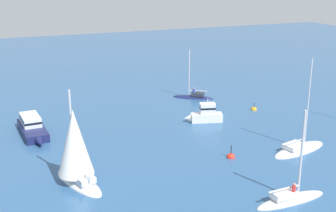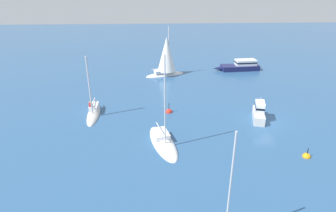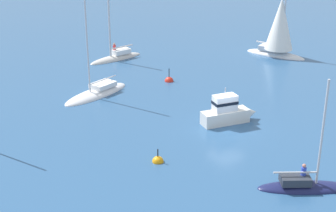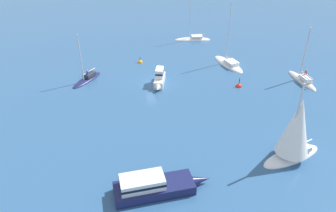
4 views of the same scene
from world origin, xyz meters
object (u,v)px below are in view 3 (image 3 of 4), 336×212
object	(u,v)px
sloop	(305,186)
yacht	(279,30)
sailboat_1	(97,93)
mooring_buoy	(158,162)
sailboat	(116,57)
channel_buoy	(169,81)
cabin_cruiser	(228,112)

from	to	relation	value
sloop	yacht	xyz separation A→B (m)	(-20.56, 20.81, 2.80)
yacht	sailboat_1	bearing A→B (deg)	-111.10
yacht	mooring_buoy	distance (m)	28.87
sailboat	sailboat_1	world-z (taller)	sailboat_1
mooring_buoy	channel_buoy	bearing A→B (deg)	140.09
cabin_cruiser	sailboat_1	size ratio (longest dim) A/B	0.48
sloop	cabin_cruiser	bearing A→B (deg)	108.52
cabin_cruiser	mooring_buoy	xyz separation A→B (m)	(1.95, -8.27, -0.90)
cabin_cruiser	sailboat	size ratio (longest dim) A/B	0.59
channel_buoy	yacht	bearing A→B (deg)	88.83
sailboat	mooring_buoy	world-z (taller)	sailboat
yacht	channel_buoy	distance (m)	15.54
channel_buoy	mooring_buoy	bearing A→B (deg)	-39.91
sloop	cabin_cruiser	size ratio (longest dim) A/B	1.52
cabin_cruiser	sailboat	world-z (taller)	sailboat
cabin_cruiser	sailboat_1	bearing A→B (deg)	128.49
sloop	cabin_cruiser	world-z (taller)	sloop
cabin_cruiser	mooring_buoy	size ratio (longest dim) A/B	3.65
sloop	sailboat_1	world-z (taller)	sailboat_1
cabin_cruiser	channel_buoy	bearing A→B (deg)	92.75
sailboat	channel_buoy	bearing A→B (deg)	87.20
sailboat_1	channel_buoy	world-z (taller)	sailboat_1
mooring_buoy	cabin_cruiser	bearing A→B (deg)	103.25
sloop	cabin_cruiser	distance (m)	10.61
sloop	cabin_cruiser	xyz separation A→B (m)	(-10.10, 3.18, 0.75)
sloop	sailboat_1	distance (m)	21.98
sailboat_1	channel_buoy	size ratio (longest dim) A/B	5.89
cabin_cruiser	channel_buoy	distance (m)	11.07
sloop	sailboat_1	bearing A→B (deg)	130.97
yacht	channel_buoy	world-z (taller)	yacht
mooring_buoy	sailboat_1	bearing A→B (deg)	166.97
sloop	yacht	world-z (taller)	yacht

